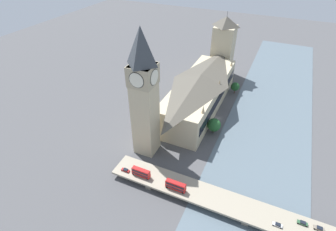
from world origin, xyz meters
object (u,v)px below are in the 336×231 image
at_px(parliament_hall, 200,91).
at_px(double_decker_bus_lead, 176,185).
at_px(car_southbound_tail, 319,228).
at_px(road_bridge, 248,211).
at_px(car_northbound_mid, 303,223).
at_px(clock_tower, 144,93).
at_px(victoria_tower, 223,47).
at_px(double_decker_bus_mid, 141,172).
at_px(car_northbound_tail, 125,170).
at_px(car_northbound_lead, 278,225).

bearing_deg(parliament_hall, double_decker_bus_lead, 100.89).
bearing_deg(car_southbound_tail, road_bridge, 5.45).
bearing_deg(car_northbound_mid, road_bridge, 6.47).
distance_m(clock_tower, victoria_tower, 120.24).
bearing_deg(parliament_hall, double_decker_bus_mid, 87.02).
xyz_separation_m(road_bridge, car_northbound_tail, (65.38, 3.30, 1.60)).
bearing_deg(car_northbound_lead, double_decker_bus_lead, 0.34).
height_order(parliament_hall, car_southbound_tail, parliament_hall).
bearing_deg(victoria_tower, parliament_hall, 90.05).
relative_size(victoria_tower, car_southbound_tail, 12.99).
xyz_separation_m(victoria_tower, double_decker_bus_mid, (4.21, 142.60, -19.44)).
relative_size(car_northbound_mid, car_southbound_tail, 1.00).
distance_m(clock_tower, car_northbound_lead, 89.38).
height_order(car_northbound_mid, car_northbound_tail, car_northbound_tail).
bearing_deg(double_decker_bus_mid, clock_tower, -68.63).
relative_size(clock_tower, car_northbound_lead, 17.99).
distance_m(victoria_tower, double_decker_bus_lead, 145.29).
distance_m(double_decker_bus_lead, double_decker_bus_mid, 20.14).
bearing_deg(road_bridge, car_northbound_mid, -173.53).
xyz_separation_m(double_decker_bus_mid, car_northbound_tail, (9.42, 0.66, -1.91)).
height_order(clock_tower, victoria_tower, clock_tower).
xyz_separation_m(double_decker_bus_lead, car_northbound_lead, (-49.00, -0.29, -2.08)).
bearing_deg(double_decker_bus_lead, car_southbound_tail, -174.77).
relative_size(clock_tower, victoria_tower, 1.34).
xyz_separation_m(car_northbound_lead, car_northbound_tail, (78.55, 0.42, 0.06)).
bearing_deg(road_bridge, parliament_hall, -56.89).
height_order(parliament_hall, victoria_tower, victoria_tower).
xyz_separation_m(parliament_hall, clock_tower, (13.62, 57.99, 26.54)).
bearing_deg(car_northbound_mid, double_decker_bus_lead, 5.61).
bearing_deg(double_decker_bus_mid, car_northbound_lead, 179.81).
relative_size(road_bridge, car_northbound_tail, 30.68).
relative_size(parliament_hall, road_bridge, 0.67).
relative_size(car_northbound_mid, car_northbound_tail, 0.93).
relative_size(double_decker_bus_lead, car_northbound_tail, 2.27).
relative_size(double_decker_bus_mid, car_southbound_tail, 2.33).
height_order(victoria_tower, car_northbound_lead, victoria_tower).
distance_m(clock_tower, car_southbound_tail, 103.21).
height_order(double_decker_bus_lead, car_southbound_tail, double_decker_bus_lead).
bearing_deg(double_decker_bus_lead, clock_tower, -39.66).
bearing_deg(double_decker_bus_mid, road_bridge, -177.30).
distance_m(double_decker_bus_lead, car_southbound_tail, 66.06).
relative_size(double_decker_bus_lead, double_decker_bus_mid, 1.04).
bearing_deg(parliament_hall, car_southbound_tail, 136.89).
distance_m(victoria_tower, car_southbound_tail, 161.01).
distance_m(parliament_hall, car_northbound_mid, 107.51).
xyz_separation_m(car_northbound_tail, car_southbound_tail, (-95.31, -6.15, -0.02)).
xyz_separation_m(double_decker_bus_mid, car_northbound_mid, (-79.16, -5.27, -1.91)).
height_order(victoria_tower, road_bridge, victoria_tower).
height_order(car_northbound_mid, car_southbound_tail, car_northbound_mid).
bearing_deg(car_northbound_mid, car_southbound_tail, -178.10).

